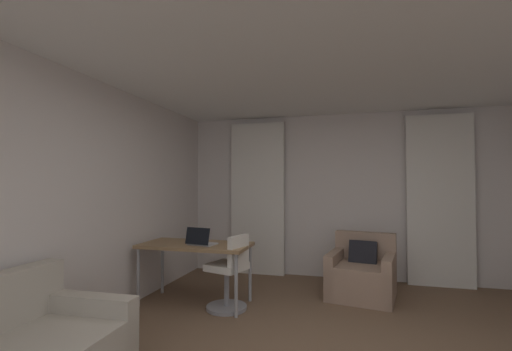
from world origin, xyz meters
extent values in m
cube|color=silver|center=(0.00, 3.03, 1.30)|extent=(5.12, 0.06, 2.60)
cube|color=silver|center=(-2.53, 0.00, 1.30)|extent=(0.06, 6.12, 2.60)
cube|color=white|center=(0.00, 0.00, 2.63)|extent=(5.12, 6.12, 0.06)
cube|color=silver|center=(-1.38, 2.90, 1.25)|extent=(0.90, 0.06, 2.50)
cube|color=silver|center=(1.38, 2.90, 1.25)|extent=(0.90, 0.06, 2.50)
cube|color=#B2A899|center=(-1.99, -0.26, 0.29)|extent=(0.90, 0.19, 0.57)
cube|color=#997A66|center=(0.25, 2.10, 0.22)|extent=(0.94, 0.94, 0.44)
cube|color=#997A66|center=(0.31, 2.43, 0.62)|extent=(0.82, 0.28, 0.38)
cube|color=#997A66|center=(0.59, 2.04, 0.29)|extent=(0.27, 0.82, 0.58)
cube|color=#997A66|center=(-0.09, 2.16, 0.29)|extent=(0.27, 0.82, 0.58)
cube|color=black|center=(0.27, 2.22, 0.54)|extent=(0.39, 0.26, 0.37)
cube|color=olive|center=(-1.74, 1.30, 0.72)|extent=(1.35, 0.66, 0.04)
cylinder|color=#99999E|center=(-2.37, 1.58, 0.35)|extent=(0.04, 0.04, 0.70)
cylinder|color=#99999E|center=(-1.12, 1.58, 0.35)|extent=(0.04, 0.04, 0.70)
cylinder|color=#99999E|center=(-2.37, 1.03, 0.35)|extent=(0.04, 0.04, 0.70)
cylinder|color=#99999E|center=(-1.12, 1.03, 0.35)|extent=(0.04, 0.04, 0.70)
cylinder|color=gray|center=(-1.31, 1.24, 0.23)|extent=(0.06, 0.06, 0.46)
cylinder|color=gray|center=(-1.31, 1.24, 0.02)|extent=(0.48, 0.48, 0.04)
cube|color=silver|center=(-1.31, 1.24, 0.50)|extent=(0.50, 0.50, 0.08)
cube|color=silver|center=(-1.15, 1.19, 0.71)|extent=(0.16, 0.36, 0.34)
cube|color=#ADADB2|center=(-1.63, 1.26, 0.75)|extent=(0.35, 0.27, 0.02)
cube|color=black|center=(-1.65, 1.15, 0.86)|extent=(0.32, 0.10, 0.20)
camera|label=1|loc=(0.11, -2.65, 1.47)|focal=24.19mm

